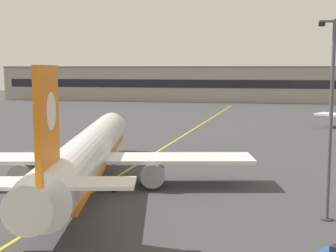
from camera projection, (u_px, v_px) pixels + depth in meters
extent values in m
plane|color=#3D3D3F|center=(37.00, 248.00, 30.14)|extent=(400.00, 400.00, 0.00)
cube|color=yellow|center=(145.00, 159.00, 59.41)|extent=(13.17, 179.56, 0.01)
cylinder|color=white|center=(89.00, 151.00, 45.53)|extent=(10.59, 36.06, 3.80)
cone|color=white|center=(111.00, 127.00, 64.69)|extent=(4.04, 3.24, 3.61)
cone|color=white|center=(34.00, 204.00, 26.23)|extent=(3.33, 3.29, 2.85)
cube|color=orange|center=(89.00, 161.00, 45.66)|extent=(9.96, 33.22, 0.44)
cube|color=black|center=(109.00, 123.00, 62.72)|extent=(3.01, 1.62, 0.60)
cube|color=white|center=(90.00, 158.00, 46.23)|extent=(32.33, 10.81, 0.36)
cylinder|color=gray|center=(25.00, 173.00, 45.33)|extent=(2.94, 3.97, 2.30)
cylinder|color=black|center=(30.00, 169.00, 47.17)|extent=(1.95, 0.55, 1.95)
cylinder|color=gray|center=(153.00, 173.00, 45.44)|extent=(2.94, 3.97, 2.30)
cylinder|color=black|center=(153.00, 169.00, 47.27)|extent=(1.95, 0.55, 1.95)
cube|color=orange|center=(47.00, 123.00, 29.30)|extent=(1.31, 4.79, 7.20)
cylinder|color=white|center=(48.00, 111.00, 29.51)|extent=(0.89, 2.44, 2.40)
cube|color=white|center=(47.00, 183.00, 29.15)|extent=(11.33, 4.84, 0.24)
cylinder|color=#4C4C51|center=(107.00, 147.00, 60.17)|extent=(0.24, 0.24, 1.60)
cylinder|color=black|center=(107.00, 155.00, 60.29)|extent=(0.56, 0.96, 0.90)
cylinder|color=#4C4C51|center=(58.00, 173.00, 43.73)|extent=(0.24, 0.24, 1.60)
cylinder|color=black|center=(58.00, 185.00, 43.87)|extent=(0.64, 1.35, 1.30)
cylinder|color=#4C4C51|center=(114.00, 173.00, 43.78)|extent=(0.24, 0.24, 1.60)
cylinder|color=black|center=(114.00, 185.00, 43.92)|extent=(0.64, 1.35, 1.30)
cylinder|color=#515156|center=(331.00, 122.00, 34.79)|extent=(0.28, 0.28, 14.99)
cylinder|color=#333338|center=(327.00, 219.00, 35.70)|extent=(0.90, 0.90, 0.10)
cube|color=#515156|center=(335.00, 21.00, 33.90)|extent=(2.20, 0.16, 0.16)
cube|color=black|center=(322.00, 24.00, 34.09)|extent=(0.44, 0.36, 0.28)
cone|color=orange|center=(143.00, 156.00, 60.11)|extent=(0.36, 0.36, 0.55)
cylinder|color=white|center=(143.00, 156.00, 60.10)|extent=(0.23, 0.23, 0.07)
cube|color=orange|center=(143.00, 158.00, 60.14)|extent=(0.44, 0.44, 0.03)
cube|color=#9E998E|center=(204.00, 84.00, 164.58)|extent=(145.10, 12.00, 11.82)
cube|color=black|center=(202.00, 84.00, 158.62)|extent=(139.29, 0.12, 2.80)
cube|color=slate|center=(204.00, 67.00, 163.83)|extent=(145.50, 12.40, 0.40)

